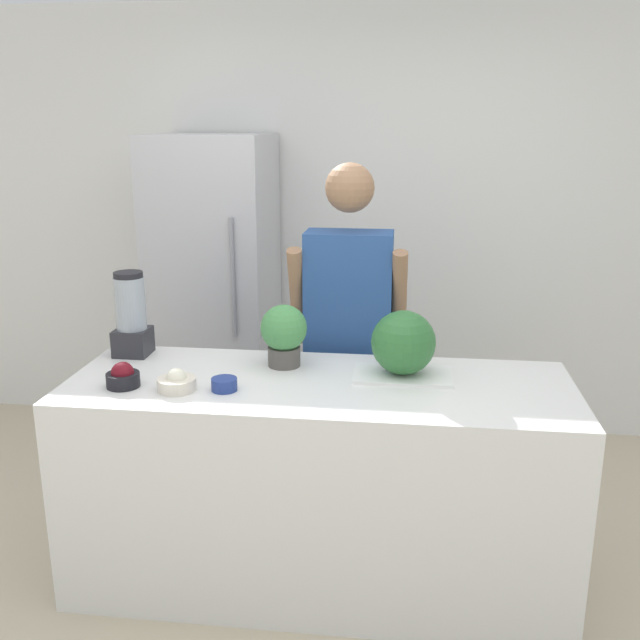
% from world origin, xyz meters
% --- Properties ---
extents(ground_plane, '(14.00, 14.00, 0.00)m').
position_xyz_m(ground_plane, '(0.00, 0.00, 0.00)').
color(ground_plane, beige).
extents(wall_back, '(8.00, 0.06, 2.60)m').
position_xyz_m(wall_back, '(0.00, 2.08, 1.30)').
color(wall_back, white).
rests_on(wall_back, ground_plane).
extents(counter_island, '(2.05, 0.75, 0.90)m').
position_xyz_m(counter_island, '(0.00, 0.38, 0.45)').
color(counter_island, white).
rests_on(counter_island, ground_plane).
extents(refrigerator, '(0.66, 0.73, 1.85)m').
position_xyz_m(refrigerator, '(-0.78, 1.68, 0.93)').
color(refrigerator, '#B7B7BC').
rests_on(refrigerator, ground_plane).
extents(person, '(0.55, 0.27, 1.74)m').
position_xyz_m(person, '(0.07, 0.95, 0.90)').
color(person, '#4C608C').
rests_on(person, ground_plane).
extents(cutting_board, '(0.40, 0.25, 0.01)m').
position_xyz_m(cutting_board, '(0.34, 0.48, 0.91)').
color(cutting_board, white).
rests_on(cutting_board, counter_island).
extents(watermelon, '(0.26, 0.26, 0.26)m').
position_xyz_m(watermelon, '(0.33, 0.48, 1.05)').
color(watermelon, '#2D6B33').
rests_on(watermelon, cutting_board).
extents(bowl_cherries, '(0.13, 0.13, 0.10)m').
position_xyz_m(bowl_cherries, '(-0.76, 0.23, 0.94)').
color(bowl_cherries, black).
rests_on(bowl_cherries, counter_island).
extents(bowl_cream, '(0.15, 0.15, 0.09)m').
position_xyz_m(bowl_cream, '(-0.54, 0.22, 0.93)').
color(bowl_cream, beige).
rests_on(bowl_cream, counter_island).
extents(bowl_small_blue, '(0.10, 0.10, 0.05)m').
position_xyz_m(bowl_small_blue, '(-0.36, 0.24, 0.93)').
color(bowl_small_blue, navy).
rests_on(bowl_small_blue, counter_island).
extents(blender, '(0.15, 0.15, 0.38)m').
position_xyz_m(blender, '(-0.88, 0.62, 1.08)').
color(blender, '#28282D').
rests_on(blender, counter_island).
extents(potted_plant, '(0.20, 0.20, 0.27)m').
position_xyz_m(potted_plant, '(-0.17, 0.56, 1.05)').
color(potted_plant, '#514C47').
rests_on(potted_plant, counter_island).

